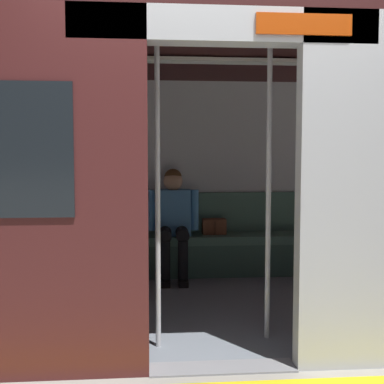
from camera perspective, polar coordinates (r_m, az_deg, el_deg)
name	(u,v)px	position (r m, az deg, el deg)	size (l,w,h in m)	color
ground_plane	(223,369)	(3.14, 3.66, -20.25)	(60.00, 60.00, 0.00)	gray
train_car	(196,132)	(4.09, 0.46, 7.18)	(6.40, 2.85, 2.28)	silver
bench_seat	(192,245)	(5.27, -0.04, -6.29)	(3.20, 0.44, 0.44)	#4C7566
person_seated	(173,216)	(5.15, -2.24, -2.87)	(0.55, 0.68, 1.17)	#4C8CC6
handbag	(214,226)	(5.33, 2.64, -4.12)	(0.26, 0.15, 0.17)	brown
book	(138,234)	(5.30, -6.44, -4.96)	(0.15, 0.22, 0.03)	silver
grab_pole_door	(158,191)	(3.21, -4.12, 0.07)	(0.04, 0.04, 2.14)	silver
grab_pole_far	(268,190)	(3.40, 9.10, 0.26)	(0.04, 0.04, 2.14)	silver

